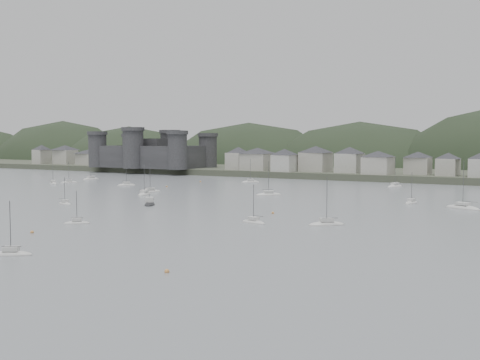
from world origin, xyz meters
The scene contains 9 objects.
ground centered at (0.00, 0.00, 0.00)m, with size 900.00×900.00×0.00m, color slate.
far_shore_land centered at (0.00, 295.00, 1.50)m, with size 900.00×250.00×3.00m, color #383D2D.
forested_ridge centered at (4.83, 269.40, -11.28)m, with size 851.55×103.94×102.57m.
castle centered at (-120.00, 179.80, 10.96)m, with size 66.00×43.00×20.00m.
waterfront_town centered at (50.59, 183.34, 8.66)m, with size 451.48×28.46×12.92m.
sailboat_lead centered at (43.70, 37.91, 0.18)m, with size 7.75×7.17×10.97m.
moored_fleet centered at (-2.50, 73.42, 0.18)m, with size 262.44×177.62×13.66m.
motor_launch_far centered at (-13.90, 49.11, 0.29)m, with size 6.36×7.84×3.81m.
mooring_buoys centered at (6.27, 53.23, 0.15)m, with size 130.38×147.98×0.70m.
Camera 1 is at (92.06, -78.83, 18.06)m, focal length 44.35 mm.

